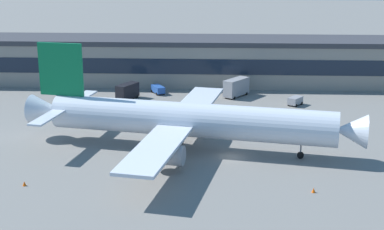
{
  "coord_description": "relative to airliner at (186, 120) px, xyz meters",
  "views": [
    {
      "loc": [
        -2.32,
        -89.77,
        33.26
      ],
      "look_at": [
        -6.89,
        7.27,
        5.0
      ],
      "focal_mm": 53.98,
      "sensor_mm": 36.0,
      "label": 1
    }
  ],
  "objects": [
    {
      "name": "ground_plane",
      "position": [
        7.77,
        -3.44,
        -5.3
      ],
      "size": [
        600.0,
        600.0,
        0.0
      ],
      "primitive_type": "plane",
      "color": "slate"
    },
    {
      "name": "terminal_building",
      "position": [
        7.77,
        50.53,
        0.48
      ],
      "size": [
        188.36,
        15.02,
        11.5
      ],
      "color": "gray",
      "rests_on": "ground_plane"
    },
    {
      "name": "airliner",
      "position": [
        0.0,
        0.0,
        0.0
      ],
      "size": [
        58.19,
        49.82,
        17.5
      ],
      "color": "silver",
      "rests_on": "ground_plane"
    },
    {
      "name": "catering_truck",
      "position": [
        9.49,
        36.87,
        -3.01
      ],
      "size": [
        6.28,
        7.38,
        4.15
      ],
      "color": "gray",
      "rests_on": "ground_plane"
    },
    {
      "name": "stair_truck",
      "position": [
        -15.27,
        33.14,
        -3.32
      ],
      "size": [
        4.92,
        6.43,
        3.55
      ],
      "color": "black",
      "rests_on": "ground_plane"
    },
    {
      "name": "baggage_tug",
      "position": [
        22.27,
        29.68,
        -4.21
      ],
      "size": [
        3.71,
        4.09,
        1.85
      ],
      "color": "gray",
      "rests_on": "ground_plane"
    },
    {
      "name": "follow_me_car",
      "position": [
        -8.8,
        38.77,
        -4.21
      ],
      "size": [
        3.75,
        4.78,
        1.85
      ],
      "color": "#2651A5",
      "rests_on": "ground_plane"
    },
    {
      "name": "traffic_cone_0",
      "position": [
        19.06,
        -17.35,
        -4.95
      ],
      "size": [
        0.55,
        0.55,
        0.69
      ],
      "primitive_type": "cone",
      "color": "#F2590C",
      "rests_on": "ground_plane"
    },
    {
      "name": "traffic_cone_1",
      "position": [
        -22.52,
        -16.93,
        -4.95
      ],
      "size": [
        0.56,
        0.56,
        0.7
      ],
      "primitive_type": "cone",
      "color": "#F2590C",
      "rests_on": "ground_plane"
    }
  ]
}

